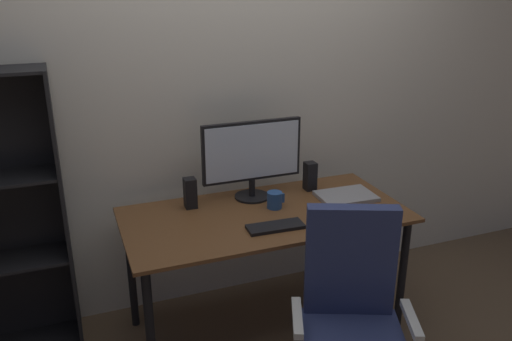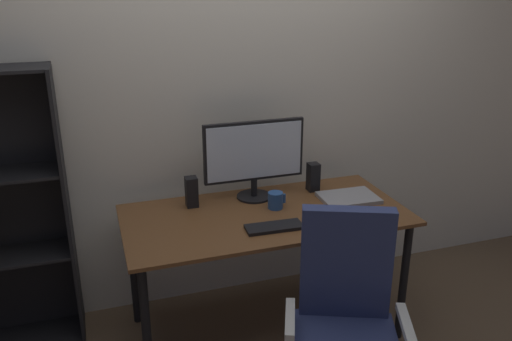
% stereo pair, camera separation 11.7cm
% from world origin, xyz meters
% --- Properties ---
extents(ground_plane, '(12.00, 12.00, 0.00)m').
position_xyz_m(ground_plane, '(0.00, 0.00, 0.00)').
color(ground_plane, brown).
extents(back_wall, '(6.40, 0.10, 2.60)m').
position_xyz_m(back_wall, '(0.00, 0.54, 1.30)').
color(back_wall, silver).
rests_on(back_wall, ground).
extents(desk, '(1.52, 0.73, 0.74)m').
position_xyz_m(desk, '(0.00, 0.00, 0.66)').
color(desk, brown).
rests_on(desk, ground).
extents(monitor, '(0.58, 0.20, 0.45)m').
position_xyz_m(monitor, '(0.01, 0.23, 1.00)').
color(monitor, black).
rests_on(monitor, desk).
extents(keyboard, '(0.29, 0.12, 0.02)m').
position_xyz_m(keyboard, '(-0.02, -0.19, 0.75)').
color(keyboard, black).
rests_on(keyboard, desk).
extents(mouse, '(0.07, 0.10, 0.03)m').
position_xyz_m(mouse, '(0.23, -0.19, 0.76)').
color(mouse, black).
rests_on(mouse, desk).
extents(coffee_mug, '(0.10, 0.08, 0.09)m').
position_xyz_m(coffee_mug, '(0.07, 0.05, 0.79)').
color(coffee_mug, '#285193').
rests_on(coffee_mug, desk).
extents(laptop, '(0.33, 0.24, 0.02)m').
position_xyz_m(laptop, '(0.51, 0.03, 0.75)').
color(laptop, '#99999E').
rests_on(laptop, desk).
extents(speaker_left, '(0.06, 0.07, 0.17)m').
position_xyz_m(speaker_left, '(-0.36, 0.22, 0.82)').
color(speaker_left, black).
rests_on(speaker_left, desk).
extents(speaker_right, '(0.06, 0.07, 0.17)m').
position_xyz_m(speaker_right, '(0.37, 0.22, 0.82)').
color(speaker_right, black).
rests_on(speaker_right, desk).
extents(office_chair, '(0.59, 0.59, 1.01)m').
position_xyz_m(office_chair, '(0.11, -0.74, 0.46)').
color(office_chair, silver).
rests_on(office_chair, ground).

